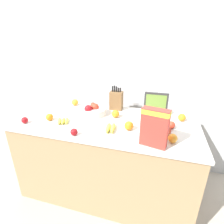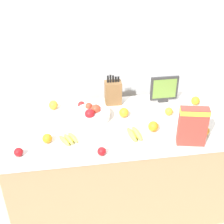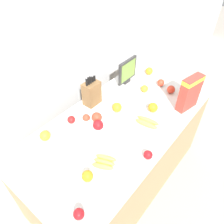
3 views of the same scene
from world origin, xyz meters
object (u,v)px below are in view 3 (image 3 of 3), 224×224
Objects in this scene: apple_leftmost at (171,89)px; apple_front at (71,120)px; orange_front_right at (117,107)px; apple_rear at (79,214)px; orange_near_bowl at (149,71)px; banana_bunch_right at (104,162)px; cereal_box at (190,92)px; knife_block at (92,93)px; small_monitor at (127,71)px; apple_middle at (161,83)px; orange_mid_left at (145,89)px; orange_mid_right at (45,136)px; fruit_bowl at (95,124)px; banana_bunch_left at (147,122)px; orange_back_center at (153,107)px; orange_front_center at (185,92)px; apple_rightmost at (148,155)px; orange_by_cereal at (87,176)px.

apple_front is at bearing 153.89° from apple_leftmost.
apple_rear is at bearing -154.82° from orange_front_right.
banana_bunch_right is at bearing -162.00° from orange_near_bowl.
apple_front is 0.84× the size of apple_leftmost.
apple_front is at bearing 152.94° from cereal_box.
knife_block is 0.47m from small_monitor.
banana_bunch_right is at bearing -152.27° from small_monitor.
apple_middle reaches higher than banana_bunch_right.
apple_middle is at bearing -18.06° from apple_front.
cereal_box is 4.50× the size of orange_mid_left.
apple_middle is at bearing -15.26° from orange_mid_right.
fruit_bowl is 0.86m from apple_middle.
knife_block is at bearing 103.18° from orange_front_right.
orange_front_right is (-0.54, 0.23, 0.00)m from apple_leftmost.
apple_leftmost is 0.37m from orange_near_bowl.
apple_front is 1.04m from orange_near_bowl.
small_monitor is at bearing 52.12° from banana_bunch_left.
orange_mid_right is 1.03× the size of orange_near_bowl.
orange_mid_right is at bearing 159.70° from cereal_box.
orange_mid_right reaches higher than banana_bunch_left.
apple_front is at bearing -4.26° from orange_mid_right.
apple_middle is 1.22m from orange_mid_right.
apple_rear is 0.77× the size of orange_back_center.
apple_leftmost is 1.23m from orange_mid_right.
orange_front_center is at bearing -43.02° from knife_block.
orange_front_center reaches higher than banana_bunch_right.
cereal_box reaches higher than banana_bunch_left.
orange_mid_left is 0.38m from orange_front_center.
apple_rear is at bearing -161.81° from orange_near_bowl.
apple_rightmost is at bearing -164.71° from cereal_box.
orange_near_bowl is at bearing 66.17° from apple_leftmost.
apple_middle is at bearing 72.08° from apple_leftmost.
knife_block is at bearing 174.16° from small_monitor.
banana_bunch_left is 2.50× the size of orange_mid_right.
apple_front is (-0.76, 0.01, -0.11)m from small_monitor.
fruit_bowl is at bearing 152.00° from orange_back_center.
orange_front_right reaches higher than apple_rear.
cereal_box is 0.44m from orange_mid_left.
apple_rear is at bearing -140.96° from knife_block.
apple_rear is 1.61m from orange_near_bowl.
small_monitor is 0.87× the size of fruit_bowl.
apple_leftmost reaches higher than orange_by_cereal.
cereal_box is 0.70m from apple_rightmost.
knife_block is 1.03× the size of cereal_box.
banana_bunch_right is (-0.43, -0.52, -0.10)m from knife_block.
orange_front_right is (-0.39, 0.03, 0.01)m from orange_mid_left.
small_monitor is 3.96× the size of apple_front.
banana_bunch_left reaches higher than banana_bunch_right.
knife_block is at bearing 137.84° from cereal_box.
apple_rightmost is at bearing -145.07° from orange_mid_left.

